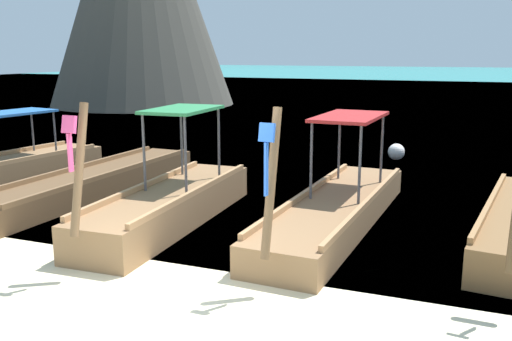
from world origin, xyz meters
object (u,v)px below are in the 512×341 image
(longtail_boat_pink_ribbon, at_px, (169,204))
(longtail_boat_blue_ribbon, at_px, (336,208))
(mooring_buoy_near, at_px, (396,152))
(longtail_boat_orange_ribbon, at_px, (92,183))

(longtail_boat_pink_ribbon, xyz_separation_m, longtail_boat_blue_ribbon, (2.92, 1.03, -0.06))
(longtail_boat_blue_ribbon, distance_m, mooring_buoy_near, 6.92)
(longtail_boat_pink_ribbon, distance_m, longtail_boat_blue_ribbon, 3.10)
(longtail_boat_pink_ribbon, bearing_deg, longtail_boat_orange_ribbon, 154.80)
(longtail_boat_blue_ribbon, relative_size, mooring_buoy_near, 13.21)
(mooring_buoy_near, bearing_deg, longtail_boat_orange_ribbon, -131.44)
(longtail_boat_pink_ribbon, relative_size, mooring_buoy_near, 10.95)
(longtail_boat_orange_ribbon, height_order, longtail_boat_pink_ribbon, longtail_boat_orange_ribbon)
(longtail_boat_pink_ribbon, bearing_deg, mooring_buoy_near, 68.74)
(longtail_boat_pink_ribbon, height_order, longtail_boat_blue_ribbon, longtail_boat_pink_ribbon)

